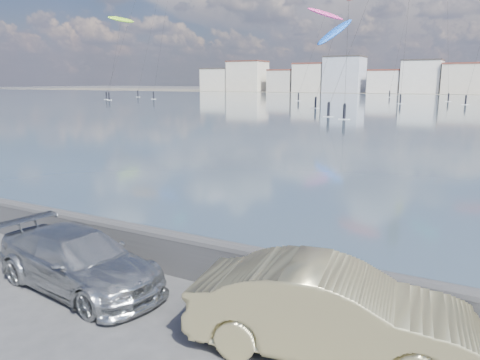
# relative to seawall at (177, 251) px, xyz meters

# --- Properties ---
(ground) EXTENTS (700.00, 700.00, 0.00)m
(ground) POSITION_rel_seawall_xyz_m (0.00, -2.70, -0.58)
(ground) COLOR #333335
(ground) RESTS_ON ground
(bay_water) EXTENTS (500.00, 177.00, 0.00)m
(bay_water) POSITION_rel_seawall_xyz_m (0.00, 88.80, -0.58)
(bay_water) COLOR #32475C
(bay_water) RESTS_ON ground
(seawall) EXTENTS (400.00, 0.36, 1.08)m
(seawall) POSITION_rel_seawall_xyz_m (0.00, 0.00, 0.00)
(seawall) COLOR #28282B
(seawall) RESTS_ON ground
(car_silver) EXTENTS (4.74, 2.43, 1.32)m
(car_silver) POSITION_rel_seawall_xyz_m (-1.48, -1.69, 0.08)
(car_silver) COLOR #A6A9AC
(car_silver) RESTS_ON ground
(car_champagne) EXTENTS (5.03, 2.47, 1.59)m
(car_champagne) POSITION_rel_seawall_xyz_m (4.29, -1.46, 0.21)
(car_champagne) COLOR tan
(car_champagne) RESTS_ON ground
(kitesurfer_5) EXTENTS (6.53, 18.00, 16.84)m
(kitesurfer_5) POSITION_rel_seawall_xyz_m (-23.09, 81.71, 13.08)
(kitesurfer_5) COLOR blue
(kitesurfer_5) RESTS_ON ground
(kitesurfer_16) EXTENTS (3.78, 11.46, 20.82)m
(kitesurfer_16) POSITION_rel_seawall_xyz_m (-79.85, 84.69, 18.85)
(kitesurfer_16) COLOR #8CD826
(kitesurfer_16) RESTS_ON ground
(kitesurfer_19) EXTENTS (9.13, 15.68, 22.97)m
(kitesurfer_19) POSITION_rel_seawall_xyz_m (-33.99, 107.16, 19.96)
(kitesurfer_19) COLOR #E5338C
(kitesurfer_19) RESTS_ON ground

